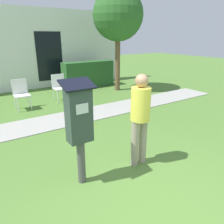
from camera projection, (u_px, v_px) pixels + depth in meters
ground_plane at (163, 221)px, 2.67m from camera, size 40.00×40.00×0.00m
sidewalk at (53, 121)px, 5.72m from camera, size 12.00×1.10×0.02m
building_facade at (13, 50)px, 8.49m from camera, size 10.00×0.26×3.20m
parking_meter at (79, 120)px, 3.05m from camera, size 0.44×0.31×1.59m
person_standing at (140, 114)px, 3.57m from camera, size 0.32×0.32×1.58m
outdoor_chair_left at (21, 92)px, 6.59m from camera, size 0.44×0.44×0.90m
outdoor_chair_middle at (59, 85)px, 7.45m from camera, size 0.44×0.44×0.90m
hedge_row at (88, 74)px, 9.44m from camera, size 2.23×0.60×1.10m
tree at (118, 16)px, 8.15m from camera, size 1.90×1.90×3.82m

